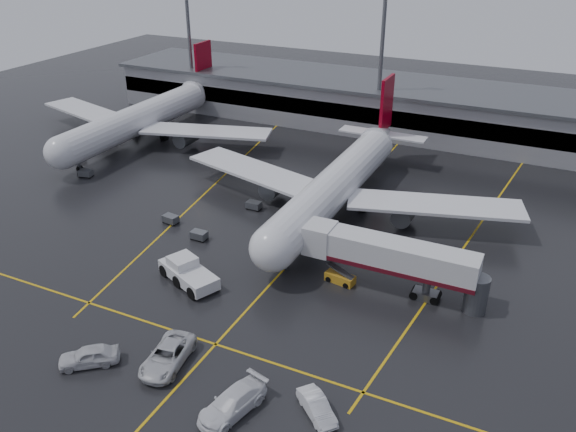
% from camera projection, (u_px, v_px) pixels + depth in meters
% --- Properties ---
extents(ground, '(220.00, 220.00, 0.00)m').
position_uv_depth(ground, '(309.00, 241.00, 73.08)').
color(ground, black).
rests_on(ground, ground).
extents(apron_line_centre, '(0.25, 90.00, 0.02)m').
position_uv_depth(apron_line_centre, '(309.00, 241.00, 73.07)').
color(apron_line_centre, gold).
rests_on(apron_line_centre, ground).
extents(apron_line_stop, '(60.00, 0.25, 0.02)m').
position_uv_depth(apron_line_stop, '(216.00, 344.00, 55.37)').
color(apron_line_stop, gold).
rests_on(apron_line_stop, ground).
extents(apron_line_left, '(9.99, 69.35, 0.02)m').
position_uv_depth(apron_line_left, '(215.00, 184.00, 88.82)').
color(apron_line_left, gold).
rests_on(apron_line_left, ground).
extents(apron_line_right, '(7.57, 69.64, 0.02)m').
position_uv_depth(apron_line_right, '(472.00, 236.00, 74.19)').
color(apron_line_right, gold).
rests_on(apron_line_right, ground).
extents(terminal, '(122.00, 19.00, 8.60)m').
position_uv_depth(terminal, '(413.00, 108.00, 109.69)').
color(terminal, gray).
rests_on(terminal, ground).
extents(light_mast_left, '(3.00, 1.20, 25.45)m').
position_uv_depth(light_mast_left, '(189.00, 38.00, 117.64)').
color(light_mast_left, '#595B60').
rests_on(light_mast_left, ground).
extents(light_mast_mid, '(3.00, 1.20, 25.45)m').
position_uv_depth(light_mast_mid, '(381.00, 56.00, 102.25)').
color(light_mast_mid, '#595B60').
rests_on(light_mast_mid, ground).
extents(main_airliner, '(48.80, 45.60, 14.10)m').
position_uv_depth(main_airliner, '(339.00, 182.00, 78.98)').
color(main_airliner, silver).
rests_on(main_airliner, ground).
extents(second_airliner, '(48.80, 45.60, 14.10)m').
position_uv_depth(second_airliner, '(143.00, 117.00, 104.80)').
color(second_airliner, silver).
rests_on(second_airliner, ground).
extents(jet_bridge, '(19.90, 3.40, 6.05)m').
position_uv_depth(jet_bridge, '(390.00, 258.00, 61.91)').
color(jet_bridge, silver).
rests_on(jet_bridge, ground).
extents(pushback_tractor, '(8.40, 6.01, 2.79)m').
position_uv_depth(pushback_tractor, '(188.00, 273.00, 64.55)').
color(pushback_tractor, silver).
rests_on(pushback_tractor, ground).
extents(belt_loader, '(3.48, 2.00, 2.09)m').
position_uv_depth(belt_loader, '(340.00, 278.00, 64.66)').
color(belt_loader, orange).
rests_on(belt_loader, ground).
extents(service_van_a, '(4.06, 7.08, 1.86)m').
position_uv_depth(service_van_a, '(167.00, 356.00, 52.53)').
color(service_van_a, silver).
rests_on(service_van_a, ground).
extents(service_van_b, '(4.16, 6.94, 1.88)m').
position_uv_depth(service_van_b, '(232.00, 403.00, 47.41)').
color(service_van_b, white).
rests_on(service_van_b, ground).
extents(service_van_c, '(4.59, 4.27, 1.54)m').
position_uv_depth(service_van_c, '(317.00, 407.00, 47.26)').
color(service_van_c, white).
rests_on(service_van_c, ground).
extents(service_van_d, '(5.49, 4.96, 1.81)m').
position_uv_depth(service_van_d, '(89.00, 356.00, 52.55)').
color(service_van_d, silver).
rests_on(service_van_d, ground).
extents(baggage_cart_a, '(2.02, 1.32, 1.12)m').
position_uv_depth(baggage_cart_a, '(199.00, 235.00, 73.24)').
color(baggage_cart_a, '#595B60').
rests_on(baggage_cart_a, ground).
extents(baggage_cart_b, '(2.17, 1.57, 1.12)m').
position_uv_depth(baggage_cart_b, '(171.00, 219.00, 77.16)').
color(baggage_cart_b, '#595B60').
rests_on(baggage_cart_b, ground).
extents(baggage_cart_c, '(2.01, 1.32, 1.12)m').
position_uv_depth(baggage_cart_c, '(254.00, 205.00, 80.90)').
color(baggage_cart_c, '#595B60').
rests_on(baggage_cart_c, ground).
extents(baggage_cart_d, '(2.10, 1.45, 1.12)m').
position_uv_depth(baggage_cart_d, '(79.00, 155.00, 97.86)').
color(baggage_cart_d, '#595B60').
rests_on(baggage_cart_d, ground).
extents(baggage_cart_e, '(2.23, 1.69, 1.12)m').
position_uv_depth(baggage_cart_e, '(86.00, 173.00, 91.05)').
color(baggage_cart_e, '#595B60').
rests_on(baggage_cart_e, ground).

